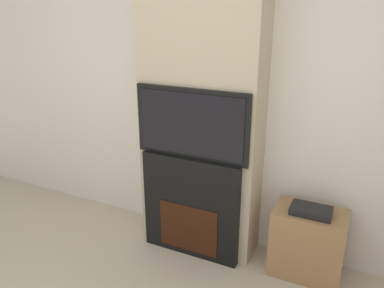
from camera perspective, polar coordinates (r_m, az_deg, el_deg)
wall_back at (r=3.02m, az=2.95°, el=9.20°), size 6.00×0.06×2.70m
chimney_breast at (r=2.85m, az=1.43°, el=8.56°), size 0.95×0.32×2.70m
fireplace at (r=3.04m, az=-0.01°, el=-9.48°), size 0.81×0.15×0.84m
television at (r=2.76m, az=-0.03°, el=3.11°), size 0.90×0.07×0.53m
media_stand at (r=3.01m, az=17.20°, el=-14.09°), size 0.52×0.32×0.58m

